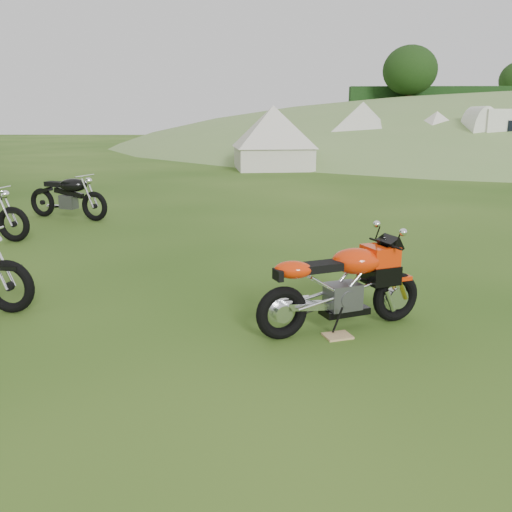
# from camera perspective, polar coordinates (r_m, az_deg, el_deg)

# --- Properties ---
(ground) EXTENTS (120.00, 120.00, 0.00)m
(ground) POSITION_cam_1_polar(r_m,az_deg,el_deg) (5.79, -1.89, -8.93)
(ground) COLOR #1F410D
(ground) RESTS_ON ground
(sport_motorcycle) EXTENTS (1.89, 1.19, 1.12)m
(sport_motorcycle) POSITION_cam_1_polar(r_m,az_deg,el_deg) (6.10, 8.58, -2.34)
(sport_motorcycle) COLOR red
(sport_motorcycle) RESTS_ON ground
(plywood_board) EXTENTS (0.34, 0.30, 0.02)m
(plywood_board) POSITION_cam_1_polar(r_m,az_deg,el_deg) (6.06, 8.15, -7.91)
(plywood_board) COLOR tan
(plywood_board) RESTS_ON ground
(vintage_moto_d) EXTENTS (2.04, 1.15, 1.06)m
(vintage_moto_d) POSITION_cam_1_polar(r_m,az_deg,el_deg) (13.24, -18.35, 5.79)
(vintage_moto_d) COLOR black
(vintage_moto_d) RESTS_ON ground
(tent_left) EXTENTS (3.45, 3.45, 2.62)m
(tent_left) POSITION_cam_1_polar(r_m,az_deg,el_deg) (24.29, 1.73, 11.76)
(tent_left) COLOR beige
(tent_left) RESTS_ON ground
(tent_mid) EXTENTS (4.02, 4.02, 2.75)m
(tent_mid) POSITION_cam_1_polar(r_m,az_deg,el_deg) (28.67, 10.57, 12.01)
(tent_mid) COLOR beige
(tent_mid) RESTS_ON ground
(tent_right) EXTENTS (3.62, 3.62, 2.48)m
(tent_right) POSITION_cam_1_polar(r_m,az_deg,el_deg) (28.17, 17.50, 11.30)
(tent_right) COLOR beige
(tent_right) RESTS_ON ground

